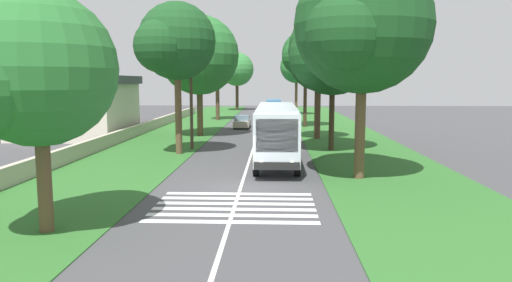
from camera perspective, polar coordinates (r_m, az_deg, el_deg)
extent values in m
plane|color=#424244|center=(23.72, -1.87, -5.63)|extent=(160.00, 160.00, 0.00)
cube|color=#2D6628|center=(39.68, -12.20, -0.57)|extent=(120.00, 8.00, 0.04)
cube|color=#2D6628|center=(38.98, 11.85, -0.69)|extent=(120.00, 8.00, 0.04)
cube|color=silver|center=(38.47, -0.28, -0.67)|extent=(110.00, 0.16, 0.01)
cube|color=silver|center=(30.17, 2.47, 1.17)|extent=(11.00, 2.50, 2.90)
cube|color=slate|center=(30.42, 2.47, 2.20)|extent=(9.68, 2.54, 0.85)
cube|color=slate|center=(24.70, 2.52, 0.65)|extent=(0.08, 2.20, 1.74)
cube|color=#B29E19|center=(30.29, 2.46, -0.71)|extent=(10.78, 2.53, 0.36)
cube|color=silver|center=(30.04, 2.48, 4.09)|extent=(10.56, 2.30, 0.18)
cube|color=black|center=(24.81, 2.50, -3.01)|extent=(0.16, 2.40, 0.40)
sphere|color=#F2EDCC|center=(24.86, 0.65, -2.68)|extent=(0.24, 0.24, 0.24)
sphere|color=#F2EDCC|center=(24.87, 4.36, -2.70)|extent=(0.24, 0.24, 0.24)
cylinder|color=black|center=(26.54, -0.01, -3.03)|extent=(1.10, 0.32, 1.10)
cylinder|color=black|center=(33.85, 0.48, -0.81)|extent=(1.10, 0.32, 1.10)
cylinder|color=black|center=(26.55, 4.97, -3.06)|extent=(1.10, 0.32, 1.10)
cylinder|color=black|center=(33.85, 4.38, -0.83)|extent=(1.10, 0.32, 1.10)
cube|color=silver|center=(18.16, -3.18, -9.64)|extent=(0.45, 6.80, 0.01)
cube|color=silver|center=(19.02, -2.92, -8.86)|extent=(0.45, 6.80, 0.01)
cube|color=silver|center=(19.88, -2.69, -8.15)|extent=(0.45, 6.80, 0.01)
cube|color=silver|center=(20.75, -2.47, -7.49)|extent=(0.45, 6.80, 0.01)
cube|color=silver|center=(21.62, -2.28, -6.89)|extent=(0.45, 6.80, 0.01)
cube|color=silver|center=(22.49, -2.10, -6.33)|extent=(0.45, 6.80, 0.01)
cube|color=gold|center=(46.54, 2.67, 1.34)|extent=(4.30, 1.75, 0.70)
cube|color=slate|center=(46.38, 2.68, 2.09)|extent=(2.00, 1.61, 0.55)
cylinder|color=black|center=(45.22, 1.70, 0.91)|extent=(0.64, 0.22, 0.64)
cylinder|color=black|center=(47.91, 1.73, 1.26)|extent=(0.64, 0.22, 0.64)
cylinder|color=black|center=(45.24, 3.67, 0.90)|extent=(0.64, 0.22, 0.64)
cylinder|color=black|center=(47.92, 3.59, 1.25)|extent=(0.64, 0.22, 0.64)
cube|color=#B7A893|center=(53.93, -1.68, 2.14)|extent=(4.30, 1.75, 0.70)
cube|color=slate|center=(53.78, -1.69, 2.80)|extent=(2.00, 1.61, 0.55)
cylinder|color=black|center=(52.66, -2.63, 1.79)|extent=(0.64, 0.22, 0.64)
cylinder|color=black|center=(55.34, -2.39, 2.06)|extent=(0.64, 0.22, 0.64)
cylinder|color=black|center=(52.56, -0.93, 1.79)|extent=(0.64, 0.22, 0.64)
cylinder|color=black|center=(55.24, -0.78, 2.05)|extent=(0.64, 0.22, 0.64)
cube|color=navy|center=(62.09, 2.52, 2.80)|extent=(4.30, 1.75, 0.70)
cube|color=slate|center=(61.95, 2.52, 3.37)|extent=(2.00, 1.61, 0.55)
cylinder|color=black|center=(60.76, 1.79, 2.52)|extent=(0.64, 0.22, 0.64)
cylinder|color=black|center=(63.45, 1.81, 2.71)|extent=(0.64, 0.22, 0.64)
cylinder|color=black|center=(60.77, 3.26, 2.51)|extent=(0.64, 0.22, 0.64)
cylinder|color=black|center=(63.46, 3.22, 2.71)|extent=(0.64, 0.22, 0.64)
cube|color=teal|center=(70.65, 2.14, 4.11)|extent=(6.00, 2.10, 2.10)
cube|color=slate|center=(70.83, 2.14, 4.42)|extent=(5.04, 2.13, 0.70)
cube|color=slate|center=(67.67, 2.13, 4.15)|extent=(0.06, 1.76, 1.18)
cylinder|color=black|center=(68.83, 1.34, 3.11)|extent=(0.76, 0.24, 0.76)
cylinder|color=black|center=(72.62, 1.38, 3.33)|extent=(0.76, 0.24, 0.76)
cylinder|color=black|center=(68.82, 2.92, 3.11)|extent=(0.76, 0.24, 0.76)
cylinder|color=black|center=(72.61, 2.89, 3.32)|extent=(0.76, 0.24, 0.76)
cylinder|color=brown|center=(46.06, -6.73, 4.12)|extent=(0.56, 0.56, 5.60)
sphere|color=#286B2D|center=(46.06, -6.82, 10.18)|extent=(7.53, 7.53, 7.53)
sphere|color=#286B2D|center=(48.27, -6.38, 9.37)|extent=(4.71, 4.71, 4.71)
sphere|color=#286B2D|center=(44.38, -8.65, 9.53)|extent=(4.44, 4.44, 4.44)
cylinder|color=#3D2D1E|center=(86.43, -2.28, 5.60)|extent=(0.55, 0.55, 5.69)
sphere|color=#337A38|center=(86.43, -2.30, 8.58)|extent=(6.00, 6.00, 6.00)
sphere|color=#337A38|center=(88.21, -2.20, 8.26)|extent=(3.32, 3.32, 3.32)
sphere|color=#337A38|center=(85.00, -2.99, 8.30)|extent=(3.78, 3.78, 3.78)
cylinder|color=brown|center=(18.01, -24.04, -3.44)|extent=(0.49, 0.49, 4.18)
sphere|color=#286B2D|center=(17.75, -24.63, 7.88)|extent=(5.28, 5.28, 5.28)
sphere|color=#286B2D|center=(19.17, -22.43, 6.71)|extent=(3.60, 3.60, 3.60)
cylinder|color=#4C3826|center=(64.73, -4.63, 5.28)|extent=(0.52, 0.52, 6.21)
sphere|color=#337A38|center=(64.74, -4.67, 9.11)|extent=(4.42, 4.42, 4.42)
sphere|color=#337A38|center=(66.04, -4.52, 8.78)|extent=(3.17, 3.17, 3.17)
sphere|color=#337A38|center=(63.71, -5.38, 8.83)|extent=(2.94, 2.94, 2.94)
cylinder|color=brown|center=(34.58, -9.28, 3.83)|extent=(0.48, 0.48, 6.51)
sphere|color=#19471E|center=(34.64, -9.44, 11.72)|extent=(5.48, 5.48, 5.48)
sphere|color=#19471E|center=(36.22, -8.89, 10.87)|extent=(3.09, 3.09, 3.09)
sphere|color=#19471E|center=(33.45, -11.31, 11.14)|extent=(3.71, 3.71, 3.71)
cylinder|color=brown|center=(26.06, 12.37, 2.31)|extent=(0.55, 0.55, 6.15)
sphere|color=#19471E|center=(26.14, 12.68, 13.42)|extent=(7.21, 7.21, 7.21)
sphere|color=#19471E|center=(28.21, 11.84, 11.87)|extent=(5.41, 5.41, 5.41)
sphere|color=#19471E|center=(24.14, 10.84, 12.71)|extent=(4.09, 4.09, 4.09)
cylinder|color=#4C3826|center=(43.75, 7.37, 3.89)|extent=(0.56, 0.56, 5.51)
sphere|color=#19471E|center=(43.72, 7.46, 9.36)|extent=(5.15, 5.15, 5.15)
sphere|color=#19471E|center=(45.24, 7.27, 8.80)|extent=(3.73, 3.73, 3.73)
sphere|color=#19471E|center=(42.36, 6.55, 8.92)|extent=(2.91, 2.91, 2.91)
cylinder|color=brown|center=(74.14, 4.83, 5.46)|extent=(0.42, 0.42, 6.04)
sphere|color=#286B2D|center=(74.14, 4.87, 8.85)|extent=(5.01, 5.01, 5.01)
sphere|color=#286B2D|center=(75.63, 4.81, 8.54)|extent=(3.48, 3.48, 3.48)
sphere|color=#286B2D|center=(72.85, 4.31, 8.59)|extent=(2.83, 2.83, 2.83)
cylinder|color=#3D2D1E|center=(36.47, 9.05, 3.33)|extent=(0.41, 0.41, 5.65)
sphere|color=#19471E|center=(36.46, 9.20, 10.65)|extent=(6.68, 6.68, 6.68)
sphere|color=#19471E|center=(38.42, 8.82, 9.73)|extent=(4.91, 4.91, 4.91)
sphere|color=#19471E|center=(34.67, 7.85, 10.03)|extent=(4.65, 4.65, 4.65)
cylinder|color=#3D2D1E|center=(54.98, 5.90, 5.23)|extent=(0.40, 0.40, 6.77)
sphere|color=#1E5623|center=(55.04, 5.97, 10.31)|extent=(5.41, 5.41, 5.41)
sphere|color=#1E5623|center=(56.63, 5.86, 9.81)|extent=(3.54, 3.54, 3.54)
sphere|color=#1E5623|center=(53.62, 5.18, 9.97)|extent=(3.81, 3.81, 3.81)
cylinder|color=#473828|center=(36.96, -7.78, 5.80)|extent=(0.24, 0.24, 8.73)
cube|color=#3D3326|center=(37.07, -7.88, 11.63)|extent=(0.12, 1.40, 0.12)
cube|color=#B2A893|center=(45.31, -14.82, 0.99)|extent=(70.00, 0.40, 1.03)
cube|color=beige|center=(48.00, -20.67, 3.42)|extent=(9.77, 9.21, 4.99)
cube|color=#4C4C56|center=(47.92, -20.82, 6.86)|extent=(10.37, 9.81, 0.77)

